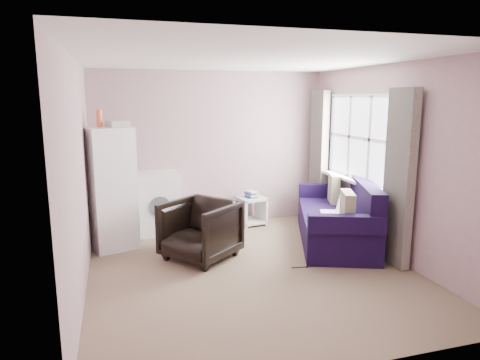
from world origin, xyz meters
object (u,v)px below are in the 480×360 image
object	(u,v)px
washing_machine	(156,201)
fridge	(110,188)
side_table	(251,209)
sofa	(340,219)
armchair	(200,227)

from	to	relation	value
washing_machine	fridge	bearing A→B (deg)	-144.16
side_table	sofa	world-z (taller)	sofa
fridge	sofa	bearing A→B (deg)	-31.69
washing_machine	side_table	xyz separation A→B (m)	(1.54, -0.05, -0.23)
armchair	washing_machine	xyz separation A→B (m)	(-0.43, 1.34, 0.07)
washing_machine	sofa	world-z (taller)	washing_machine
armchair	side_table	xyz separation A→B (m)	(1.11, 1.29, -0.16)
fridge	sofa	xyz separation A→B (m)	(3.16, -0.71, -0.51)
sofa	fridge	bearing A→B (deg)	-171.68
washing_machine	sofa	xyz separation A→B (m)	(2.50, -1.26, -0.15)
fridge	washing_machine	size ratio (longest dim) A/B	2.02
side_table	armchair	bearing A→B (deg)	-130.70
armchair	side_table	bearing A→B (deg)	99.96
washing_machine	sofa	bearing A→B (deg)	-30.64
armchair	fridge	distance (m)	1.41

